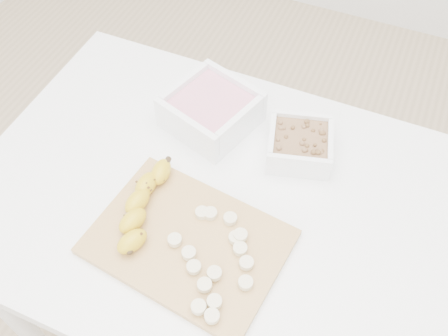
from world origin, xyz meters
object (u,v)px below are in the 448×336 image
at_px(bowl_yogurt, 211,110).
at_px(bowl_granola, 300,144).
at_px(table, 218,222).
at_px(banana, 143,206).
at_px(cutting_board, 188,242).

relative_size(bowl_yogurt, bowl_granola, 1.35).
bearing_deg(bowl_granola, table, -123.40).
bearing_deg(banana, table, 42.73).
height_order(bowl_yogurt, banana, bowl_yogurt).
distance_m(table, cutting_board, 0.16).
bearing_deg(bowl_yogurt, banana, -94.09).
relative_size(bowl_yogurt, banana, 1.02).
bearing_deg(banana, bowl_granola, 52.31).
relative_size(table, bowl_yogurt, 4.66).
distance_m(bowl_yogurt, banana, 0.27).
bearing_deg(table, bowl_yogurt, 117.84).
height_order(bowl_granola, banana, bowl_granola).
xyz_separation_m(bowl_granola, banana, (-0.22, -0.26, 0.00)).
bearing_deg(cutting_board, bowl_granola, 67.18).
xyz_separation_m(cutting_board, banana, (-0.10, 0.02, 0.03)).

